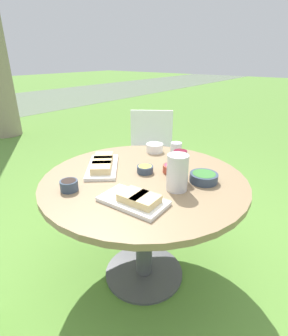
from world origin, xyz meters
name	(u,v)px	position (x,y,z in m)	size (l,w,h in m)	color
ground_plane	(144,273)	(0.00, 0.00, 0.00)	(40.00, 40.00, 0.00)	#5B8C38
dining_table	(144,195)	(0.00, 0.00, 0.62)	(1.20, 1.20, 0.74)	#4C4C51
chair_near_left	(151,147)	(0.99, 0.66, 0.52)	(0.59, 0.60, 0.89)	silver
water_pitcher	(177,172)	(-0.01, -0.23, 0.84)	(0.12, 0.11, 0.20)	silver
wine_glass	(180,159)	(0.11, -0.18, 0.86)	(0.08, 0.08, 0.17)	silver
platter_bread_main	(103,164)	(-0.05, 0.29, 0.77)	(0.41, 0.39, 0.06)	white
platter_charcuterie	(136,200)	(-0.26, -0.15, 0.76)	(0.20, 0.34, 0.06)	white
bowl_fries	(145,169)	(0.06, 0.04, 0.77)	(0.10, 0.10, 0.04)	#334256
bowl_salad	(204,177)	(0.16, -0.30, 0.77)	(0.16, 0.16, 0.05)	#334256
bowl_olives	(69,185)	(-0.37, 0.22, 0.77)	(0.09, 0.09, 0.06)	#334256
bowl_dip_red	(171,168)	(0.16, -0.09, 0.77)	(0.10, 0.10, 0.05)	#B74733
bowl_dip_cream	(155,147)	(0.40, 0.21, 0.78)	(0.13, 0.13, 0.06)	white
cup_water_near	(176,149)	(0.43, 0.04, 0.79)	(0.08, 0.08, 0.10)	silver
handbag	(69,188)	(0.34, 1.26, 0.13)	(0.30, 0.14, 0.37)	brown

